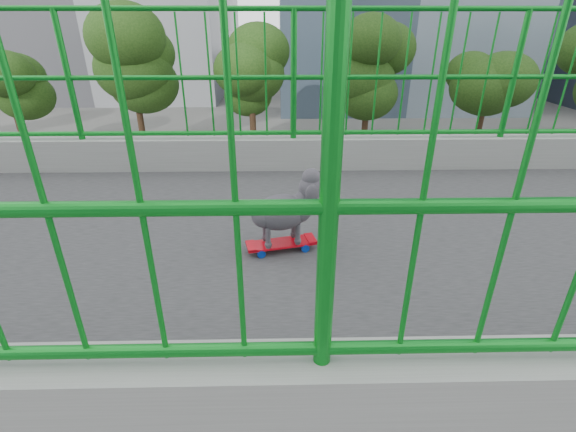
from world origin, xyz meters
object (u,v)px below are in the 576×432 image
at_px(poodle, 285,209).
at_px(skateboard, 281,244).
at_px(car_5, 55,336).
at_px(car_4, 257,173).

bearing_deg(poodle, skateboard, -90.00).
relative_size(skateboard, car_5, 0.10).
distance_m(poodle, car_5, 10.87).
xyz_separation_m(skateboard, poodle, (-0.01, 0.03, 0.24)).
height_order(skateboard, poodle, poodle).
relative_size(skateboard, car_4, 0.11).
relative_size(poodle, car_5, 0.11).
bearing_deg(skateboard, poodle, 90.00).
bearing_deg(car_4, skateboard, -176.17).
distance_m(skateboard, car_4, 20.06).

